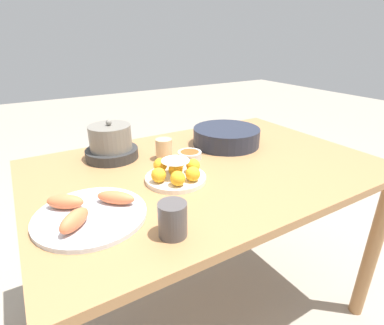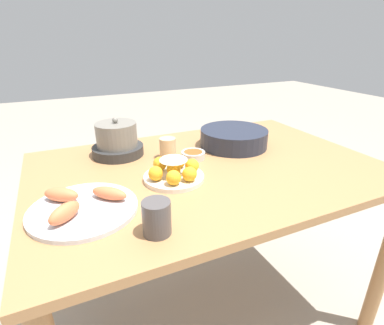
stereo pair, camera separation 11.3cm
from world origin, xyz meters
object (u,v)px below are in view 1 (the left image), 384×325
Objects in this scene: serving_bowl at (226,136)px; cup_far at (164,149)px; dining_table at (206,187)px; seafood_platter at (89,212)px; cake_plate at (176,172)px; sauce_bowl at (190,155)px; cup_near at (173,219)px; warming_pot at (111,144)px.

cup_far is at bearing -178.14° from serving_bowl.
dining_table is 0.53m from seafood_platter.
cake_plate is 0.34m from seafood_platter.
sauce_bowl reaches higher than dining_table.
cake_plate is 0.21m from sauce_bowl.
seafood_platter reaches higher than sauce_bowl.
warming_pot reaches higher than cup_near.
serving_bowl is at bearing 29.02° from cake_plate.
cup_near reaches higher than cup_far.
sauce_bowl is (-0.02, 0.09, 0.12)m from dining_table.
sauce_bowl is 0.46× the size of warming_pot.
warming_pot is at bearing 87.57° from cup_near.
warming_pot is (-0.13, 0.33, 0.03)m from cake_plate.
cake_plate is 2.31× the size of cup_near.
sauce_bowl is at bearing 54.65° from cup_near.
cup_near is (-0.33, -0.34, 0.15)m from dining_table.
cup_far is (-0.10, 0.05, 0.03)m from sauce_bowl.
sauce_bowl is at bearing -27.53° from cup_far.
cup_near reaches higher than cake_plate.
dining_table is 0.44m from warming_pot.
cake_plate is 0.32m from cup_near.
warming_pot reaches higher than dining_table.
cup_near is 0.52m from cup_far.
cup_near is at bearing -92.43° from warming_pot.
serving_bowl is 0.98× the size of seafood_platter.
seafood_platter is 0.45m from warming_pot.
cup_far reaches higher than seafood_platter.
seafood_platter is at bearing -143.16° from cup_far.
warming_pot reaches higher than sauce_bowl.
serving_bowl is 0.73m from cup_near.
seafood_platter is at bearing -157.52° from serving_bowl.
seafood_platter is (-0.71, -0.29, -0.03)m from serving_bowl.
cake_plate is (-0.17, -0.06, 0.13)m from dining_table.
dining_table is at bearing -144.14° from serving_bowl.
cup_near reaches higher than dining_table.
cake_plate is at bearing -133.82° from sauce_bowl.
cake_plate reaches higher than dining_table.
cake_plate is 0.21m from cup_far.
cup_near is at bearing -49.33° from seafood_platter.
sauce_bowl is at bearing -165.70° from serving_bowl.
cake_plate is at bearing 13.98° from seafood_platter.
warming_pot is (-0.28, 0.17, 0.05)m from sauce_bowl.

